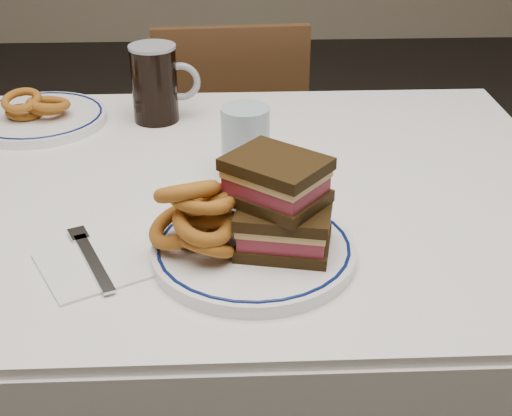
{
  "coord_description": "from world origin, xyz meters",
  "views": [
    {
      "loc": [
        0.07,
        -1.03,
        1.27
      ],
      "look_at": [
        0.11,
        -0.23,
        0.83
      ],
      "focal_mm": 50.0,
      "sensor_mm": 36.0,
      "label": 1
    }
  ],
  "objects_px": {
    "reuben_sandwich": "(280,204)",
    "beer_mug": "(156,83)",
    "main_plate": "(254,250)",
    "chair_far": "(230,153)",
    "far_plate": "(38,118)"
  },
  "relations": [
    {
      "from": "main_plate",
      "to": "far_plate",
      "type": "height_order",
      "value": "main_plate"
    },
    {
      "from": "main_plate",
      "to": "chair_far",
      "type": "bearing_deg",
      "value": 91.47
    },
    {
      "from": "main_plate",
      "to": "reuben_sandwich",
      "type": "distance_m",
      "value": 0.08
    },
    {
      "from": "reuben_sandwich",
      "to": "beer_mug",
      "type": "relative_size",
      "value": 1.05
    },
    {
      "from": "reuben_sandwich",
      "to": "beer_mug",
      "type": "distance_m",
      "value": 0.54
    },
    {
      "from": "main_plate",
      "to": "reuben_sandwich",
      "type": "xyz_separation_m",
      "value": [
        0.03,
        -0.0,
        0.07
      ]
    },
    {
      "from": "reuben_sandwich",
      "to": "main_plate",
      "type": "bearing_deg",
      "value": 179.67
    },
    {
      "from": "main_plate",
      "to": "far_plate",
      "type": "relative_size",
      "value": 1.05
    },
    {
      "from": "chair_far",
      "to": "main_plate",
      "type": "bearing_deg",
      "value": -88.53
    },
    {
      "from": "reuben_sandwich",
      "to": "far_plate",
      "type": "xyz_separation_m",
      "value": [
        -0.43,
        0.49,
        -0.07
      ]
    },
    {
      "from": "beer_mug",
      "to": "far_plate",
      "type": "xyz_separation_m",
      "value": [
        -0.23,
        -0.01,
        -0.07
      ]
    },
    {
      "from": "reuben_sandwich",
      "to": "beer_mug",
      "type": "height_order",
      "value": "beer_mug"
    },
    {
      "from": "main_plate",
      "to": "far_plate",
      "type": "xyz_separation_m",
      "value": [
        -0.4,
        0.49,
        -0.0
      ]
    },
    {
      "from": "far_plate",
      "to": "chair_far",
      "type": "bearing_deg",
      "value": 53.32
    },
    {
      "from": "chair_far",
      "to": "reuben_sandwich",
      "type": "bearing_deg",
      "value": -86.56
    }
  ]
}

